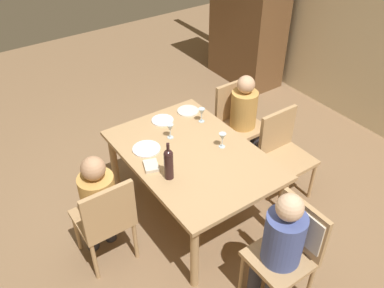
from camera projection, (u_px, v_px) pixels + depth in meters
name	position (u px, v px, depth m)	size (l,w,h in m)	color
ground_plane	(192.00, 210.00, 4.16)	(10.00, 10.00, 0.00)	#846647
armoire_cabinet	(249.00, 7.00, 5.78)	(1.18, 0.62, 2.18)	brown
dining_table	(192.00, 160.00, 3.77)	(1.57, 1.09, 0.74)	tan
chair_far_left	(238.00, 118.00, 4.55)	(0.44, 0.44, 0.92)	tan
chair_right_end	(294.00, 240.00, 3.10)	(0.44, 0.46, 0.92)	tan
chair_near	(106.00, 218.00, 3.36)	(0.44, 0.44, 0.92)	tan
chair_far_right	(283.00, 149.00, 4.09)	(0.44, 0.44, 0.92)	tan
person_woman_host	(245.00, 115.00, 4.42)	(0.32, 0.28, 1.08)	#33333D
person_man_bearded	(280.00, 245.00, 3.00)	(0.30, 0.34, 1.11)	#33333D
person_man_guest	(98.00, 200.00, 3.37)	(0.33, 0.29, 1.10)	#33333D
wine_bottle_tall_green	(169.00, 163.00, 3.36)	(0.08, 0.08, 0.35)	black
wine_glass_near_left	(170.00, 128.00, 3.84)	(0.07, 0.07, 0.15)	silver
wine_glass_centre	(222.00, 137.00, 3.73)	(0.07, 0.07, 0.15)	silver
wine_glass_near_right	(202.00, 112.00, 4.06)	(0.07, 0.07, 0.15)	silver
dinner_plate_host	(146.00, 149.00, 3.76)	(0.26, 0.26, 0.01)	white
dinner_plate_guest_left	(163.00, 120.00, 4.13)	(0.22, 0.22, 0.01)	white
dinner_plate_guest_right	(188.00, 111.00, 4.27)	(0.22, 0.22, 0.01)	silver
folded_napkin	(151.00, 166.00, 3.55)	(0.16, 0.12, 0.03)	beige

